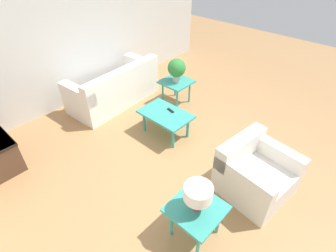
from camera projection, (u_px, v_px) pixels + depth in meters
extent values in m
plane|color=#A87A4C|center=(194.00, 153.00, 4.50)|extent=(14.00, 14.00, 0.00)
cube|color=silver|center=(79.00, 35.00, 5.33)|extent=(0.12, 7.20, 2.70)
cube|color=white|center=(114.00, 92.00, 5.71)|extent=(1.03, 2.01, 0.45)
cube|color=white|center=(123.00, 79.00, 5.28)|extent=(0.35, 1.96, 0.41)
cube|color=white|center=(141.00, 64.00, 6.04)|extent=(0.90, 0.27, 0.27)
cube|color=white|center=(77.00, 94.00, 4.95)|extent=(0.90, 0.27, 0.27)
cube|color=silver|center=(256.00, 180.00, 3.75)|extent=(0.99, 1.01, 0.43)
cube|color=silver|center=(241.00, 147.00, 3.72)|extent=(0.31, 0.93, 0.35)
cube|color=silver|center=(244.00, 177.00, 3.35)|extent=(0.90, 0.27, 0.23)
cube|color=silver|center=(276.00, 151.00, 3.74)|extent=(0.90, 0.27, 0.23)
cube|color=teal|center=(166.00, 114.00, 4.67)|extent=(0.92, 0.60, 0.04)
cylinder|color=teal|center=(188.00, 128.00, 4.73)|extent=(0.05, 0.05, 0.42)
cylinder|color=teal|center=(159.00, 112.00, 5.12)|extent=(0.05, 0.05, 0.42)
cylinder|color=teal|center=(173.00, 138.00, 4.50)|extent=(0.05, 0.05, 0.42)
cylinder|color=teal|center=(144.00, 121.00, 4.88)|extent=(0.05, 0.05, 0.42)
cube|color=teal|center=(176.00, 82.00, 5.51)|extent=(0.60, 0.60, 0.04)
cylinder|color=teal|center=(189.00, 92.00, 5.68)|extent=(0.04, 0.04, 0.48)
cylinder|color=teal|center=(175.00, 86.00, 5.90)|extent=(0.04, 0.04, 0.48)
cylinder|color=teal|center=(177.00, 100.00, 5.44)|extent=(0.04, 0.04, 0.48)
cylinder|color=teal|center=(163.00, 93.00, 5.66)|extent=(0.04, 0.04, 0.48)
cube|color=teal|center=(196.00, 209.00, 3.03)|extent=(0.60, 0.60, 0.04)
cylinder|color=teal|center=(219.00, 221.00, 3.20)|extent=(0.04, 0.04, 0.48)
cylinder|color=teal|center=(192.00, 202.00, 3.42)|extent=(0.04, 0.04, 0.48)
cylinder|color=teal|center=(198.00, 245.00, 2.96)|extent=(0.04, 0.04, 0.48)
cylinder|color=teal|center=(171.00, 223.00, 3.18)|extent=(0.04, 0.04, 0.48)
cylinder|color=#B2ADA3|center=(176.00, 78.00, 5.46)|extent=(0.16, 0.16, 0.14)
sphere|color=#2D7F38|center=(177.00, 68.00, 5.32)|extent=(0.37, 0.37, 0.37)
cylinder|color=red|center=(197.00, 203.00, 2.96)|extent=(0.10, 0.10, 0.19)
cylinder|color=white|center=(198.00, 193.00, 2.85)|extent=(0.33, 0.33, 0.17)
cube|color=black|center=(171.00, 110.00, 4.71)|extent=(0.16, 0.07, 0.02)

